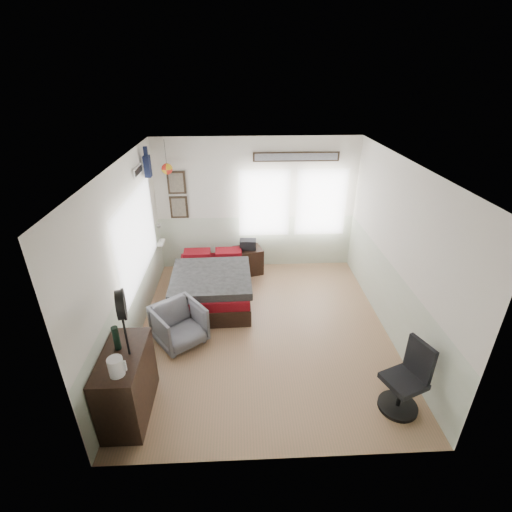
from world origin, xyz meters
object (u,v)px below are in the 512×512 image
object	(u,v)px
armchair	(179,325)
task_chair	(406,383)
bed	(212,284)
dresser	(127,384)
nightstand	(248,260)

from	to	relation	value
armchair	task_chair	bearing A→B (deg)	-62.14
task_chair	bed	bearing A→B (deg)	112.31
bed	dresser	size ratio (longest dim) A/B	1.92
task_chair	dresser	bearing A→B (deg)	156.68
nightstand	bed	bearing A→B (deg)	-140.67
nightstand	dresser	bearing A→B (deg)	-128.88
dresser	armchair	bearing A→B (deg)	71.46
dresser	task_chair	size ratio (longest dim) A/B	1.03
dresser	armchair	distance (m)	1.37
dresser	nightstand	size ratio (longest dim) A/B	1.84
bed	task_chair	distance (m)	3.62
dresser	nightstand	distance (m)	3.78
armchair	nightstand	bearing A→B (deg)	25.70
dresser	nightstand	xyz separation A→B (m)	(1.55, 3.45, -0.18)
dresser	task_chair	world-z (taller)	task_chair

